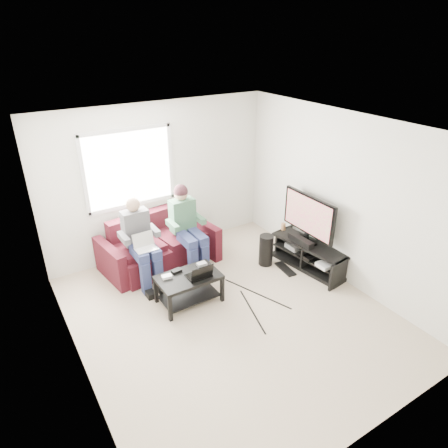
{
  "coord_description": "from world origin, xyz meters",
  "views": [
    {
      "loc": [
        -2.44,
        -3.73,
        3.64
      ],
      "look_at": [
        0.26,
        0.6,
        1.1
      ],
      "focal_mm": 32.0,
      "sensor_mm": 36.0,
      "label": 1
    }
  ],
  "objects_px": {
    "sofa": "(158,247)",
    "subwoofer": "(266,250)",
    "coffee_table": "(189,283)",
    "tv": "(309,216)",
    "tv_stand": "(309,257)",
    "end_table": "(197,233)"
  },
  "relations": [
    {
      "from": "sofa",
      "to": "coffee_table",
      "type": "bearing_deg",
      "value": -92.5
    },
    {
      "from": "tv_stand",
      "to": "end_table",
      "type": "bearing_deg",
      "value": 127.11
    },
    {
      "from": "coffee_table",
      "to": "subwoofer",
      "type": "bearing_deg",
      "value": 8.53
    },
    {
      "from": "tv_stand",
      "to": "tv",
      "type": "relative_size",
      "value": 1.27
    },
    {
      "from": "sofa",
      "to": "coffee_table",
      "type": "height_order",
      "value": "sofa"
    },
    {
      "from": "coffee_table",
      "to": "tv",
      "type": "relative_size",
      "value": 0.81
    },
    {
      "from": "coffee_table",
      "to": "end_table",
      "type": "height_order",
      "value": "end_table"
    },
    {
      "from": "coffee_table",
      "to": "tv",
      "type": "bearing_deg",
      "value": -3.41
    },
    {
      "from": "tv",
      "to": "sofa",
      "type": "bearing_deg",
      "value": 147.11
    },
    {
      "from": "tv_stand",
      "to": "sofa",
      "type": "bearing_deg",
      "value": 145.23
    },
    {
      "from": "sofa",
      "to": "tv_stand",
      "type": "height_order",
      "value": "sofa"
    },
    {
      "from": "coffee_table",
      "to": "tv_stand",
      "type": "xyz_separation_m",
      "value": [
        2.12,
        -0.23,
        -0.13
      ]
    },
    {
      "from": "tv",
      "to": "end_table",
      "type": "xyz_separation_m",
      "value": [
        -1.23,
        1.53,
        -0.65
      ]
    },
    {
      "from": "sofa",
      "to": "subwoofer",
      "type": "relative_size",
      "value": 3.6
    },
    {
      "from": "end_table",
      "to": "coffee_table",
      "type": "bearing_deg",
      "value": -122.42
    },
    {
      "from": "tv",
      "to": "subwoofer",
      "type": "bearing_deg",
      "value": 146.03
    },
    {
      "from": "subwoofer",
      "to": "end_table",
      "type": "height_order",
      "value": "end_table"
    },
    {
      "from": "sofa",
      "to": "tv",
      "type": "height_order",
      "value": "tv"
    },
    {
      "from": "tv",
      "to": "subwoofer",
      "type": "height_order",
      "value": "tv"
    },
    {
      "from": "sofa",
      "to": "coffee_table",
      "type": "relative_size",
      "value": 2.17
    },
    {
      "from": "tv",
      "to": "coffee_table",
      "type": "bearing_deg",
      "value": 176.59
    },
    {
      "from": "tv_stand",
      "to": "subwoofer",
      "type": "xyz_separation_m",
      "value": [
        -0.54,
        0.46,
        0.07
      ]
    }
  ]
}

